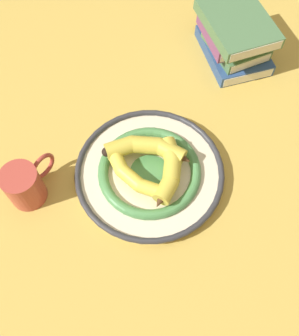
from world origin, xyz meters
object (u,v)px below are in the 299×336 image
object	(u,v)px
banana_a	(147,148)
coffee_mug	(25,184)
decorative_bowl	(150,173)
banana_b	(131,175)
banana_c	(169,172)
book_stack	(235,37)

from	to	relation	value
banana_a	coffee_mug	distance (m)	0.28
coffee_mug	banana_a	bearing A→B (deg)	-35.77
decorative_bowl	banana_b	world-z (taller)	banana_b
banana_c	coffee_mug	xyz separation A→B (m)	(0.26, 0.17, -0.01)
decorative_bowl	banana_b	xyz separation A→B (m)	(0.02, 0.04, 0.03)
banana_a	coffee_mug	world-z (taller)	coffee_mug
banana_a	coffee_mug	bearing A→B (deg)	23.20
coffee_mug	banana_b	bearing A→B (deg)	-48.58
decorative_bowl	coffee_mug	xyz separation A→B (m)	(0.22, 0.17, 0.03)
decorative_bowl	banana_c	xyz separation A→B (m)	(-0.05, -0.00, 0.04)
decorative_bowl	banana_a	distance (m)	0.06
banana_b	banana_c	bearing A→B (deg)	47.06
banana_c	coffee_mug	distance (m)	0.31
banana_a	banana_c	world-z (taller)	same
decorative_bowl	banana_c	world-z (taller)	banana_c
banana_a	book_stack	size ratio (longest dim) A/B	0.73
coffee_mug	book_stack	bearing A→B (deg)	-13.70
banana_b	decorative_bowl	bearing A→B (deg)	73.62
book_stack	decorative_bowl	bearing A→B (deg)	-53.05
banana_b	book_stack	size ratio (longest dim) A/B	0.67
decorative_bowl	banana_a	size ratio (longest dim) A/B	1.77
decorative_bowl	coffee_mug	bearing A→B (deg)	37.53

